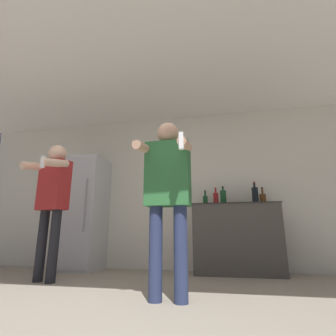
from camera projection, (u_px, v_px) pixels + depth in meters
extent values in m
cube|color=beige|center=(169.00, 189.00, 4.40)|extent=(7.00, 0.06, 2.55)
cube|color=silver|center=(147.00, 71.00, 3.35)|extent=(7.00, 3.35, 0.05)
cube|color=silver|center=(84.00, 212.00, 4.26)|extent=(0.63, 0.60, 1.77)
cube|color=#B6B6BB|center=(73.00, 211.00, 3.97)|extent=(0.61, 0.01, 1.70)
cylinder|color=#99999E|center=(85.00, 204.00, 3.92)|extent=(0.02, 0.02, 0.80)
cube|color=#47423D|center=(237.00, 239.00, 3.72)|extent=(1.19, 0.53, 0.96)
cube|color=#272421|center=(234.00, 205.00, 3.84)|extent=(1.22, 0.56, 0.01)
cylinder|color=#194723|center=(223.00, 198.00, 3.94)|extent=(0.09, 0.09, 0.22)
cylinder|color=#194723|center=(223.00, 189.00, 3.98)|extent=(0.03, 0.03, 0.05)
sphere|color=black|center=(223.00, 187.00, 3.98)|extent=(0.03, 0.03, 0.03)
cylinder|color=#563314|center=(263.00, 199.00, 3.82)|extent=(0.09, 0.09, 0.14)
cylinder|color=#563314|center=(262.00, 191.00, 3.85)|extent=(0.03, 0.03, 0.09)
sphere|color=black|center=(262.00, 188.00, 3.86)|extent=(0.03, 0.03, 0.03)
cylinder|color=#194723|center=(205.00, 201.00, 3.99)|extent=(0.07, 0.07, 0.14)
cylinder|color=#194723|center=(205.00, 194.00, 4.01)|extent=(0.03, 0.03, 0.08)
sphere|color=black|center=(205.00, 191.00, 4.02)|extent=(0.03, 0.03, 0.03)
cylinder|color=black|center=(255.00, 196.00, 3.86)|extent=(0.09, 0.09, 0.25)
cylinder|color=black|center=(254.00, 185.00, 3.90)|extent=(0.03, 0.03, 0.08)
sphere|color=maroon|center=(254.00, 183.00, 3.91)|extent=(0.04, 0.04, 0.04)
cylinder|color=maroon|center=(216.00, 199.00, 3.96)|extent=(0.08, 0.08, 0.18)
cylinder|color=maroon|center=(216.00, 191.00, 3.99)|extent=(0.03, 0.03, 0.07)
sphere|color=maroon|center=(215.00, 188.00, 4.00)|extent=(0.03, 0.03, 0.03)
cylinder|color=navy|center=(156.00, 252.00, 2.24)|extent=(0.12, 0.12, 0.78)
cylinder|color=navy|center=(181.00, 253.00, 2.19)|extent=(0.12, 0.12, 0.78)
cube|color=#2D6B38|center=(168.00, 174.00, 2.38)|extent=(0.40, 0.21, 0.58)
sphere|color=tan|center=(168.00, 134.00, 2.48)|extent=(0.20, 0.20, 0.20)
cylinder|color=tan|center=(143.00, 148.00, 2.31)|extent=(0.09, 0.36, 0.14)
cylinder|color=tan|center=(185.00, 144.00, 2.23)|extent=(0.09, 0.36, 0.14)
cube|color=white|center=(181.00, 141.00, 2.06)|extent=(0.04, 0.04, 0.14)
cylinder|color=black|center=(42.00, 245.00, 3.17)|extent=(0.11, 0.11, 0.83)
cylinder|color=black|center=(54.00, 245.00, 3.08)|extent=(0.11, 0.11, 0.83)
cube|color=maroon|center=(54.00, 185.00, 3.30)|extent=(0.41, 0.28, 0.62)
sphere|color=beige|center=(58.00, 153.00, 3.41)|extent=(0.22, 0.22, 0.22)
cylinder|color=beige|center=(35.00, 166.00, 3.28)|extent=(0.18, 0.37, 0.15)
cylinder|color=beige|center=(55.00, 163.00, 3.14)|extent=(0.18, 0.37, 0.15)
cube|color=white|center=(43.00, 162.00, 2.98)|extent=(0.04, 0.04, 0.14)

